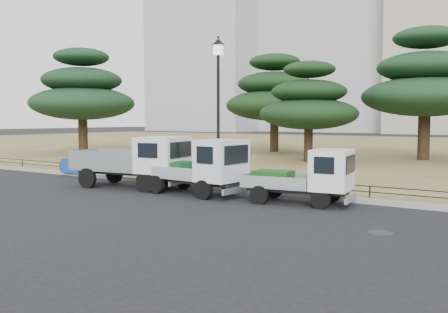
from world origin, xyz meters
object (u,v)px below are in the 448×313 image
Objects in this scene: truck_kei_front at (201,167)px; truck_kei_rear at (306,177)px; tarp_pile at (79,164)px; truck_large at (136,159)px; street_lamp at (218,86)px.

truck_kei_rear is at bearing 7.44° from truck_kei_front.
tarp_pile is (-8.25, 1.64, -0.45)m from truck_kei_front.
truck_large is 0.86× the size of street_lamp.
street_lamp is (2.62, 1.71, 2.76)m from truck_large.
truck_kei_rear is at bearing -6.93° from truck_large.
truck_large is 1.38× the size of truck_kei_rear.
truck_kei_rear is 5.42m from street_lamp.
street_lamp reaches higher than truck_kei_front.
truck_kei_front reaches higher than tarp_pile.
truck_kei_front is 3.83m from truck_kei_rear.
truck_kei_rear is 12.15m from tarp_pile.
truck_kei_rear is at bearing -6.37° from tarp_pile.
street_lamp is at bearing 0.77° from tarp_pile.
tarp_pile is at bearing -179.23° from street_lamp.
truck_kei_rear is (3.81, 0.29, -0.11)m from truck_kei_front.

